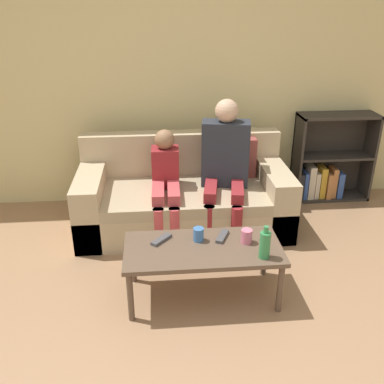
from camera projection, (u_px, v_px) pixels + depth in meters
wall_back at (179, 67)px, 3.93m from camera, size 12.00×0.06×2.60m
couch at (184, 197)px, 3.82m from camera, size 1.82×0.88×0.77m
bookshelf at (327, 165)px, 4.31m from camera, size 0.76×0.28×0.87m
coffee_table at (203, 252)px, 2.84m from camera, size 1.04×0.49×0.39m
person_adult at (225, 159)px, 3.63m from camera, size 0.46×0.66×1.13m
person_child at (166, 179)px, 3.60m from camera, size 0.24×0.62×0.88m
cup_near at (198, 234)px, 2.87m from camera, size 0.07×0.07×0.09m
cup_far at (247, 236)px, 2.85m from camera, size 0.08×0.08×0.10m
tv_remote_0 at (161, 240)px, 2.88m from camera, size 0.15×0.16×0.02m
tv_remote_1 at (222, 236)px, 2.92m from camera, size 0.12×0.17×0.02m
bottle at (265, 244)px, 2.67m from camera, size 0.07×0.07×0.22m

